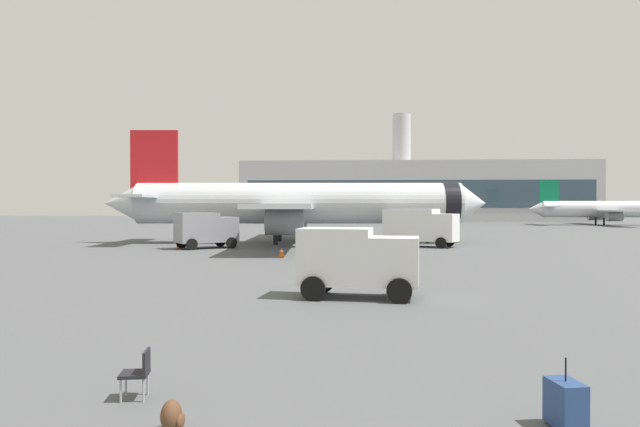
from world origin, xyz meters
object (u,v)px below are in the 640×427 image
safety_cone_mid (179,244)px  gate_chair (139,371)px  cargo_van (357,259)px  safety_cone_far (282,252)px  traveller_backpack (172,416)px  airplane_taxiing (608,209)px  fuel_truck (420,226)px  rolling_suitcase (566,404)px  safety_cone_near (396,255)px  service_truck (206,229)px  airplane_at_gate (297,204)px

safety_cone_mid → gate_chair: (10.39, -35.77, 0.14)m
cargo_van → safety_cone_far: (-4.99, 17.17, -1.14)m
safety_cone_far → traveller_backpack: 30.09m
airplane_taxiing → fuel_truck: size_ratio=4.34×
traveller_backpack → rolling_suitcase: bearing=4.1°
cargo_van → safety_cone_near: cargo_van is taller
cargo_van → rolling_suitcase: 12.84m
rolling_suitcase → airplane_taxiing: bearing=66.2°
rolling_suitcase → cargo_van: bearing=104.0°
traveller_backpack → gate_chair: 1.79m
safety_cone_near → service_truck: bearing=147.2°
cargo_van → safety_cone_near: size_ratio=6.76×
safety_cone_mid → rolling_suitcase: size_ratio=0.65×
fuel_truck → rolling_suitcase: size_ratio=5.87×
airplane_at_gate → rolling_suitcase: (8.49, -44.07, -3.27)m
traveller_backpack → safety_cone_far: bearing=94.0°
service_truck → cargo_van: 27.18m
rolling_suitcase → airplane_at_gate: bearing=100.9°
traveller_backpack → gate_chair: (-1.06, 1.42, 0.27)m
airplane_taxiing → fuel_truck: 70.55m
airplane_at_gate → gate_chair: size_ratio=41.56×
safety_cone_near → airplane_taxiing: bearing=58.2°
airplane_at_gate → airplane_taxiing: 74.16m
airplane_taxiing → safety_cone_mid: (-60.39, -60.71, -2.51)m
airplane_at_gate → safety_cone_mid: (-8.94, -7.31, -3.30)m
cargo_van → traveller_backpack: (-2.89, -12.85, -1.22)m
service_truck → rolling_suitcase: service_truck is taller
service_truck → airplane_at_gate: bearing=47.6°
service_truck → safety_cone_far: (7.09, -7.18, -1.29)m
fuel_truck → safety_cone_near: fuel_truck is taller
airplane_at_gate → safety_cone_far: 14.87m
safety_cone_mid → rolling_suitcase: bearing=-64.6°
airplane_taxiing → service_truck: bearing=-133.8°
airplane_taxiing → traveller_backpack: (-48.94, -97.90, -2.63)m
fuel_truck → airplane_taxiing: bearing=54.9°
cargo_van → safety_cone_mid: 28.28m
cargo_van → safety_cone_far: cargo_van is taller
gate_chair → airplane_at_gate: bearing=91.9°
fuel_truck → safety_cone_mid: fuel_truck is taller
safety_cone_near → gate_chair: gate_chair is taller
airplane_at_gate → rolling_suitcase: bearing=-79.1°
airplane_taxiing → fuel_truck: bearing=-125.1°
safety_cone_mid → traveller_backpack: bearing=-72.9°
service_truck → gate_chair: (8.13, -35.77, -1.11)m
airplane_at_gate → airplane_taxiing: airplane_at_gate is taller
service_truck → safety_cone_near: bearing=-32.8°
safety_cone_near → rolling_suitcase: rolling_suitcase is taller
service_truck → fuel_truck: (17.58, 2.99, 0.16)m
safety_cone_near → safety_cone_mid: size_ratio=0.95×
airplane_at_gate → traveller_backpack: size_ratio=74.46×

